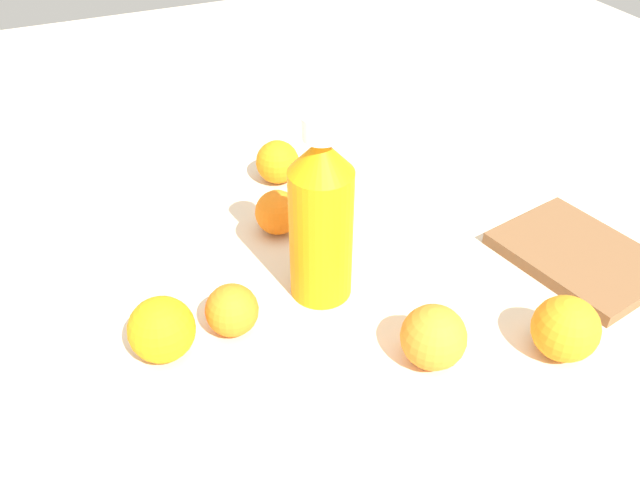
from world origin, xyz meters
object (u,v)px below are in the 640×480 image
water_bottle (320,216)px  orange_3 (162,329)px  orange_5 (278,162)px  orange_4 (277,212)px  orange_1 (433,337)px  orange_2 (566,329)px  orange_0 (232,310)px  cutting_board (579,256)px

water_bottle → orange_3: bearing=-71.6°
orange_3 → orange_5: 0.40m
orange_3 → water_bottle: bearing=-81.3°
orange_4 → orange_1: bearing=-166.6°
water_bottle → orange_4: bearing=-168.0°
orange_1 → orange_2: size_ratio=0.98×
orange_3 → orange_0: bearing=-86.6°
orange_0 → orange_5: 0.34m
orange_1 → orange_4: bearing=13.4°
orange_2 → orange_1: bearing=71.2°
water_bottle → orange_3: 0.23m
orange_0 → orange_3: (-0.01, 0.08, 0.01)m
orange_0 → orange_1: orange_1 is taller
orange_0 → orange_5: (0.30, -0.17, 0.00)m
orange_0 → orange_3: orange_3 is taller
orange_3 → cutting_board: size_ratio=0.37×
cutting_board → orange_1: bearing=93.6°
orange_1 → orange_2: orange_2 is taller
orange_2 → cutting_board: size_ratio=0.37×
orange_5 → orange_0: bearing=150.2°
orange_3 → orange_2: bearing=-113.4°
orange_3 → orange_4: 0.27m
orange_1 → orange_4: size_ratio=1.17×
water_bottle → orange_2: size_ratio=3.23×
orange_0 → cutting_board: (-0.06, -0.48, -0.02)m
orange_3 → cutting_board: (-0.06, -0.56, -0.03)m
orange_2 → orange_3: size_ratio=1.00×
orange_3 → orange_4: bearing=-50.0°
water_bottle → orange_3: size_ratio=3.23×
orange_1 → orange_4: 0.32m
orange_1 → orange_5: bearing=3.2°
orange_2 → orange_4: orange_2 is taller
water_bottle → orange_0: bearing=-68.2°
water_bottle → orange_1: bearing=31.7°
cutting_board → water_bottle: bearing=64.1°
orange_0 → orange_4: 0.21m
orange_3 → orange_1: bearing=-115.7°
orange_2 → orange_4: 0.42m
orange_2 → orange_4: (0.36, 0.22, -0.01)m
water_bottle → orange_4: size_ratio=3.85×
orange_1 → orange_3: 0.31m
orange_0 → orange_3: bearing=93.4°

